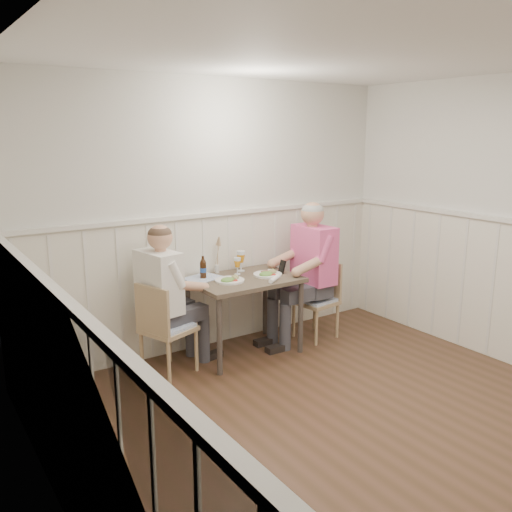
# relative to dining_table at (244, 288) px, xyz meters

# --- Properties ---
(ground_plane) EXTENTS (4.50, 4.50, 0.00)m
(ground_plane) POSITION_rel_dining_table_xyz_m (-0.08, -1.84, -0.65)
(ground_plane) COLOR #462F1C
(room_shell) EXTENTS (4.04, 4.54, 2.60)m
(room_shell) POSITION_rel_dining_table_xyz_m (-0.08, -1.84, 0.86)
(room_shell) COLOR silver
(room_shell) RESTS_ON ground
(wainscot) EXTENTS (4.00, 4.49, 1.34)m
(wainscot) POSITION_rel_dining_table_xyz_m (-0.08, -1.15, 0.03)
(wainscot) COLOR silver
(wainscot) RESTS_ON ground
(dining_table) EXTENTS (1.00, 0.70, 0.75)m
(dining_table) POSITION_rel_dining_table_xyz_m (0.00, 0.00, 0.00)
(dining_table) COLOR #4A4239
(dining_table) RESTS_ON ground
(chair_right) EXTENTS (0.42, 0.42, 0.79)m
(chair_right) POSITION_rel_dining_table_xyz_m (0.88, -0.07, -0.23)
(chair_right) COLOR tan
(chair_right) RESTS_ON ground
(chair_left) EXTENTS (0.50, 0.50, 0.84)m
(chair_left) POSITION_rel_dining_table_xyz_m (-0.85, -0.03, -0.20)
(chair_left) COLOR tan
(chair_left) RESTS_ON ground
(man_in_pink) EXTENTS (0.66, 0.46, 1.45)m
(man_in_pink) POSITION_rel_dining_table_xyz_m (0.76, -0.06, -0.05)
(man_in_pink) COLOR #3F3F47
(man_in_pink) RESTS_ON ground
(diner_cream) EXTENTS (0.68, 0.48, 1.35)m
(diner_cream) POSITION_rel_dining_table_xyz_m (-0.80, 0.06, -0.09)
(diner_cream) COLOR #3F3F47
(diner_cream) RESTS_ON ground
(plate_man) EXTENTS (0.28, 0.28, 0.07)m
(plate_man) POSITION_rel_dining_table_xyz_m (0.23, -0.06, 0.12)
(plate_man) COLOR white
(plate_man) RESTS_ON dining_table
(plate_diner) EXTENTS (0.27, 0.27, 0.07)m
(plate_diner) POSITION_rel_dining_table_xyz_m (-0.19, -0.04, 0.12)
(plate_diner) COLOR white
(plate_diner) RESTS_ON dining_table
(beer_glass_a) EXTENTS (0.08, 0.08, 0.21)m
(beer_glass_a) POSITION_rel_dining_table_xyz_m (0.11, 0.23, 0.23)
(beer_glass_a) COLOR silver
(beer_glass_a) RESTS_ON dining_table
(beer_glass_b) EXTENTS (0.07, 0.07, 0.17)m
(beer_glass_b) POSITION_rel_dining_table_xyz_m (0.01, 0.14, 0.21)
(beer_glass_b) COLOR silver
(beer_glass_b) RESTS_ON dining_table
(beer_bottle) EXTENTS (0.06, 0.06, 0.22)m
(beer_bottle) POSITION_rel_dining_table_xyz_m (-0.33, 0.20, 0.19)
(beer_bottle) COLOR black
(beer_bottle) RESTS_ON dining_table
(rolled_napkin) EXTENTS (0.18, 0.14, 0.04)m
(rolled_napkin) POSITION_rel_dining_table_xyz_m (0.17, -0.25, 0.12)
(rolled_napkin) COLOR white
(rolled_napkin) RESTS_ON dining_table
(grass_vase) EXTENTS (0.04, 0.04, 0.38)m
(grass_vase) POSITION_rel_dining_table_xyz_m (-0.12, 0.31, 0.26)
(grass_vase) COLOR silver
(grass_vase) RESTS_ON dining_table
(gingham_mat) EXTENTS (0.40, 0.35, 0.01)m
(gingham_mat) POSITION_rel_dining_table_xyz_m (-0.33, 0.20, 0.10)
(gingham_mat) COLOR #6A85BA
(gingham_mat) RESTS_ON dining_table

